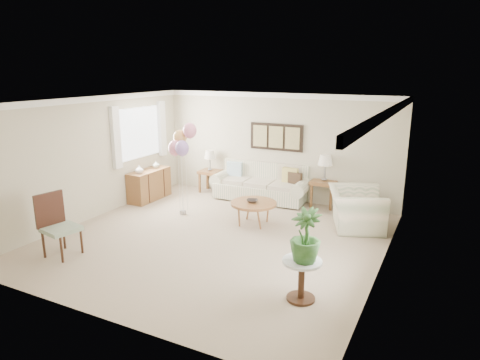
{
  "coord_description": "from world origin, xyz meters",
  "views": [
    {
      "loc": [
        3.83,
        -6.6,
        3.15
      ],
      "look_at": [
        0.21,
        0.6,
        1.05
      ],
      "focal_mm": 32.0,
      "sensor_mm": 36.0,
      "label": 1
    }
  ],
  "objects_px": {
    "coffee_table": "(254,204)",
    "balloon_cluster": "(182,142)",
    "accent_chair": "(57,223)",
    "armchair": "(356,209)",
    "sofa": "(262,185)"
  },
  "relations": [
    {
      "from": "coffee_table",
      "to": "balloon_cluster",
      "type": "distance_m",
      "value": 2.05
    },
    {
      "from": "coffee_table",
      "to": "accent_chair",
      "type": "bearing_deg",
      "value": -129.72
    },
    {
      "from": "coffee_table",
      "to": "armchair",
      "type": "bearing_deg",
      "value": 22.3
    },
    {
      "from": "armchair",
      "to": "sofa",
      "type": "bearing_deg",
      "value": 50.27
    },
    {
      "from": "sofa",
      "to": "coffee_table",
      "type": "xyz_separation_m",
      "value": [
        0.56,
        -1.69,
        0.09
      ]
    },
    {
      "from": "sofa",
      "to": "balloon_cluster",
      "type": "distance_m",
      "value": 2.47
    },
    {
      "from": "balloon_cluster",
      "to": "armchair",
      "type": "bearing_deg",
      "value": 14.05
    },
    {
      "from": "sofa",
      "to": "armchair",
      "type": "relative_size",
      "value": 2.05
    },
    {
      "from": "armchair",
      "to": "accent_chair",
      "type": "relative_size",
      "value": 1.1
    },
    {
      "from": "accent_chair",
      "to": "sofa",
      "type": "bearing_deg",
      "value": 68.18
    },
    {
      "from": "accent_chair",
      "to": "balloon_cluster",
      "type": "bearing_deg",
      "value": 75.28
    },
    {
      "from": "armchair",
      "to": "balloon_cluster",
      "type": "height_order",
      "value": "balloon_cluster"
    },
    {
      "from": "coffee_table",
      "to": "accent_chair",
      "type": "height_order",
      "value": "accent_chair"
    },
    {
      "from": "sofa",
      "to": "coffee_table",
      "type": "distance_m",
      "value": 1.79
    },
    {
      "from": "armchair",
      "to": "balloon_cluster",
      "type": "distance_m",
      "value": 3.9
    }
  ]
}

